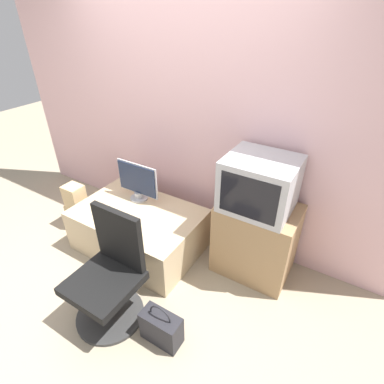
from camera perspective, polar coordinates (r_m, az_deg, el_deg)
The scene contains 12 objects.
ground_plane at distance 2.90m, azimuth -16.69°, elevation -18.71°, with size 12.00×12.00×0.00m, color tan.
wall_back at distance 3.00m, azimuth -1.97°, elevation 14.96°, with size 4.40×0.05×2.60m.
desk at distance 3.15m, azimuth -10.03°, elevation -6.99°, with size 1.24×0.83×0.45m.
side_stand at distance 2.84m, azimuth 11.97°, elevation -8.81°, with size 0.68×0.49×0.72m.
main_monitor at distance 3.10m, azimuth -10.33°, elevation 1.88°, with size 0.49×0.18×0.41m.
keyboard at distance 2.97m, azimuth -13.90°, elevation -4.56°, with size 0.34×0.11×0.01m.
mouse at distance 2.82m, azimuth -10.35°, elevation -6.10°, with size 0.07×0.03×0.03m.
crt_tv at distance 2.50m, azimuth 12.76°, elevation 1.50°, with size 0.56×0.51×0.45m.
office_chair at distance 2.50m, azimuth -15.40°, elevation -15.53°, with size 0.55×0.55×0.93m.
cardboard_box_lower at distance 3.67m, azimuth -20.67°, elevation -4.17°, with size 0.24×0.19×0.27m.
cardboard_box_upper at distance 3.53m, azimuth -21.47°, elevation -0.74°, with size 0.20×0.17×0.25m.
handbag at distance 2.47m, azimuth -5.87°, elevation -24.31°, with size 0.31×0.15×0.37m.
Camera 1 is at (1.57, -1.06, 2.19)m, focal length 28.00 mm.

